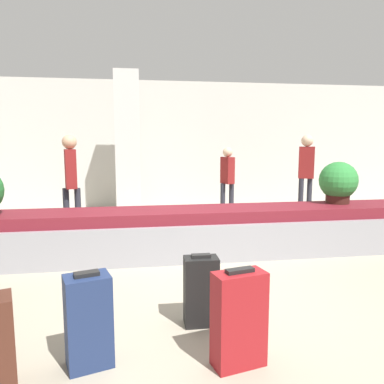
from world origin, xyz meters
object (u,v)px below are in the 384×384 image
object	(u,v)px
potted_plant_1	(338,182)
suitcase_2	(239,319)
suitcase_3	(201,291)
suitcase_0	(88,321)
traveler_2	(71,175)
traveler_1	(227,176)
pillar	(128,145)
traveler_0	(306,168)

from	to	relation	value
potted_plant_1	suitcase_2	bearing A→B (deg)	-130.11
suitcase_3	suitcase_0	bearing A→B (deg)	-150.58
suitcase_0	suitcase_3	size ratio (longest dim) A/B	1.10
suitcase_3	potted_plant_1	bearing A→B (deg)	42.00
suitcase_3	traveler_2	xyz separation A→B (m)	(-1.68, 3.57, 0.77)
suitcase_3	traveler_1	distance (m)	5.12
suitcase_3	traveler_1	size ratio (longest dim) A/B	0.43
suitcase_3	potted_plant_1	size ratio (longest dim) A/B	1.01
potted_plant_1	traveler_2	distance (m)	4.51
pillar	suitcase_2	distance (m)	6.12
suitcase_3	potted_plant_1	xyz separation A→B (m)	(2.64, 2.26, 0.71)
suitcase_2	traveler_2	distance (m)	4.68
suitcase_3	traveler_1	xyz separation A→B (m)	(1.49, 4.86, 0.59)
potted_plant_1	suitcase_3	bearing A→B (deg)	-139.40
suitcase_2	traveler_0	xyz separation A→B (m)	(3.00, 5.15, 0.74)
suitcase_0	potted_plant_1	size ratio (longest dim) A/B	1.11
suitcase_2	suitcase_3	distance (m)	0.70
suitcase_2	traveler_2	xyz separation A→B (m)	(-1.84, 4.24, 0.72)
suitcase_0	potted_plant_1	world-z (taller)	potted_plant_1
suitcase_0	traveler_0	xyz separation A→B (m)	(4.11, 4.98, 0.75)
pillar	traveler_2	distance (m)	2.02
suitcase_2	suitcase_3	xyz separation A→B (m)	(-0.17, 0.68, -0.05)
suitcase_3	traveler_2	size ratio (longest dim) A/B	0.37
traveler_1	potted_plant_1	bearing A→B (deg)	-175.39
suitcase_3	traveler_2	distance (m)	4.01
traveler_1	traveler_2	bearing A→B (deg)	92.86
pillar	traveler_0	xyz separation A→B (m)	(3.86, -0.78, -0.49)
suitcase_0	traveler_0	bearing A→B (deg)	33.98
potted_plant_1	traveler_2	world-z (taller)	traveler_2
suitcase_0	traveler_0	size ratio (longest dim) A/B	0.40
traveler_0	suitcase_2	bearing A→B (deg)	-98.79
pillar	potted_plant_1	size ratio (longest dim) A/B	4.81
suitcase_2	traveler_1	size ratio (longest dim) A/B	0.49
pillar	traveler_0	distance (m)	3.97
suitcase_0	suitcase_2	distance (m)	1.13
potted_plant_1	traveler_2	xyz separation A→B (m)	(-4.32, 1.30, 0.06)
suitcase_0	traveler_1	xyz separation A→B (m)	(2.44, 5.37, 0.56)
pillar	traveler_1	size ratio (longest dim) A/B	2.06
pillar	suitcase_0	bearing A→B (deg)	-92.47
traveler_1	traveler_2	size ratio (longest dim) A/B	0.86
suitcase_2	traveler_1	distance (m)	5.72
suitcase_2	suitcase_3	size ratio (longest dim) A/B	1.14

